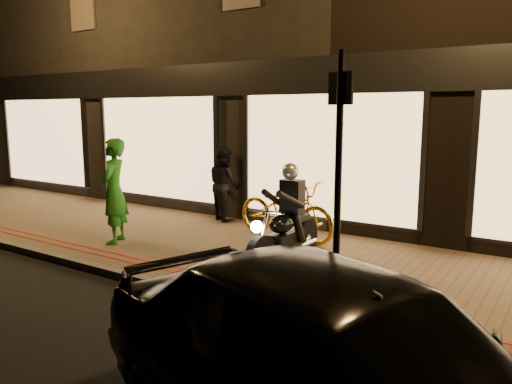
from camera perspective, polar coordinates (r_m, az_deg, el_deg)
ground at (r=6.80m, az=-7.07°, el=-12.20°), size 90.00×90.00×0.00m
sidewalk at (r=8.32m, az=1.98°, el=-7.67°), size 50.00×4.00×0.12m
kerb_stone at (r=6.82m, az=-6.80°, el=-11.61°), size 50.00×0.14×0.12m
red_kerb_lines at (r=7.16m, az=-4.19°, el=-9.99°), size 50.00×0.26×0.01m
building_row at (r=14.50m, az=17.28°, el=15.85°), size 48.00×10.11×8.50m
motorcycle at (r=7.58m, az=3.43°, el=-4.08°), size 0.60×1.94×1.59m
sign_post at (r=5.56m, az=9.39°, el=2.07°), size 0.34×0.15×3.00m
bicycle_gold at (r=9.26m, az=3.40°, el=-2.02°), size 2.18×0.98×1.11m
person_green at (r=9.27m, az=-15.94°, el=0.10°), size 0.73×0.82×1.89m
person_dark at (r=10.85m, az=-3.66°, el=0.91°), size 0.96×0.89×1.58m
parked_car at (r=3.52m, az=10.19°, el=-20.14°), size 4.82×3.16×1.53m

